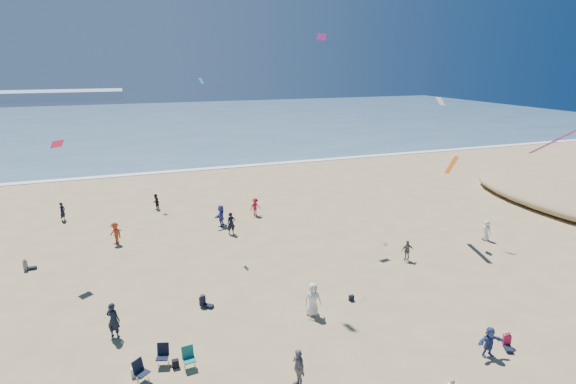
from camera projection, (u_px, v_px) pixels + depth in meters
name	position (u px, v px, depth m)	size (l,w,h in m)	color
ocean	(149.00, 122.00, 100.72)	(220.00, 100.00, 0.06)	#476B84
surf_line	(172.00, 172.00, 55.54)	(220.00, 1.20, 0.08)	white
standing_flyers	(256.00, 274.00, 26.97)	(33.64, 38.52, 1.93)	black
seated_group	(291.00, 352.00, 20.41)	(24.05, 28.86, 0.84)	white
chair_cluster	(165.00, 362.00, 19.58)	(2.75, 1.59, 1.00)	black
white_tote	(135.00, 372.00, 19.41)	(0.35, 0.20, 0.40)	silver
black_backpack	(175.00, 364.00, 19.95)	(0.30, 0.22, 0.38)	black
navy_bag	(351.00, 298.00, 25.54)	(0.28, 0.18, 0.34)	black
kites_aloft	(369.00, 39.00, 25.14)	(41.91, 46.70, 30.44)	silver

